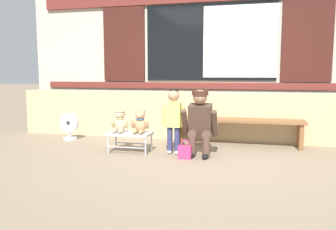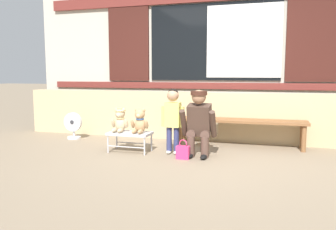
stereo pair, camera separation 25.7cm
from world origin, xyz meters
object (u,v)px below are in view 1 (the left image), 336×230
object	(u,v)px
adult_crouching	(201,123)
handbag_on_ground	(185,152)
child_standing	(174,114)
teddy_bear_with_hat	(120,121)
wooden_bench_long	(237,123)
teddy_bear_plain	(140,122)
small_display_bench	(130,135)
floor_fan	(69,127)

from	to	relation	value
adult_crouching	handbag_on_ground	bearing A→B (deg)	-128.94
child_standing	adult_crouching	distance (m)	0.42
teddy_bear_with_hat	child_standing	xyz separation A→B (m)	(0.81, 0.07, 0.12)
wooden_bench_long	adult_crouching	bearing A→B (deg)	-119.81
teddy_bear_plain	adult_crouching	distance (m)	0.90
small_display_bench	child_standing	size ratio (longest dim) A/B	0.67
floor_fan	teddy_bear_with_hat	bearing A→B (deg)	-28.07
small_display_bench	teddy_bear_plain	world-z (taller)	teddy_bear_plain
small_display_bench	handbag_on_ground	bearing A→B (deg)	-11.78
handbag_on_ground	wooden_bench_long	bearing A→B (deg)	58.05
teddy_bear_with_hat	floor_fan	xyz separation A→B (m)	(-1.23, 0.66, -0.23)
wooden_bench_long	floor_fan	bearing A→B (deg)	-175.56
wooden_bench_long	adult_crouching	distance (m)	0.97
wooden_bench_long	handbag_on_ground	size ratio (longest dim) A/B	7.72
small_display_bench	floor_fan	distance (m)	1.54
teddy_bear_with_hat	floor_fan	bearing A→B (deg)	151.93
wooden_bench_long	adult_crouching	world-z (taller)	adult_crouching
teddy_bear_with_hat	child_standing	size ratio (longest dim) A/B	0.38
wooden_bench_long	small_display_bench	distance (m)	1.78
teddy_bear_plain	child_standing	world-z (taller)	child_standing
wooden_bench_long	teddy_bear_with_hat	size ratio (longest dim) A/B	5.78
small_display_bench	teddy_bear_plain	distance (m)	0.25
teddy_bear_with_hat	adult_crouching	size ratio (longest dim) A/B	0.38
small_display_bench	teddy_bear_plain	xyz separation A→B (m)	(0.16, 0.00, 0.20)
teddy_bear_plain	floor_fan	bearing A→B (deg)	157.04
teddy_bear_with_hat	child_standing	bearing A→B (deg)	4.92
teddy_bear_plain	child_standing	bearing A→B (deg)	8.18
small_display_bench	child_standing	distance (m)	0.73
teddy_bear_plain	floor_fan	distance (m)	1.70
handbag_on_ground	floor_fan	size ratio (longest dim) A/B	0.57
wooden_bench_long	floor_fan	xyz separation A→B (m)	(-2.93, -0.23, -0.13)
teddy_bear_with_hat	teddy_bear_plain	xyz separation A→B (m)	(0.32, -0.00, -0.01)
teddy_bear_with_hat	floor_fan	distance (m)	1.41
teddy_bear_plain	floor_fan	size ratio (longest dim) A/B	0.76
handbag_on_ground	teddy_bear_plain	bearing A→B (deg)	165.56
small_display_bench	adult_crouching	xyz separation A→B (m)	(1.06, 0.05, 0.21)
handbag_on_ground	child_standing	bearing A→B (deg)	130.93
teddy_bear_plain	adult_crouching	world-z (taller)	adult_crouching
adult_crouching	small_display_bench	bearing A→B (deg)	-177.39
teddy_bear_plain	handbag_on_ground	xyz separation A→B (m)	(0.71, -0.18, -0.37)
teddy_bear_plain	handbag_on_ground	size ratio (longest dim) A/B	1.34
small_display_bench	child_standing	xyz separation A→B (m)	(0.65, 0.07, 0.33)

